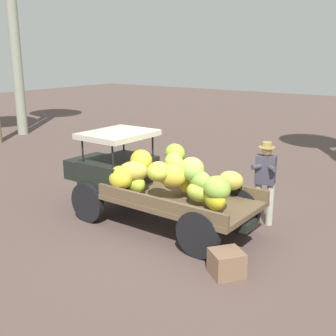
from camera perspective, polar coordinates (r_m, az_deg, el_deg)
name	(u,v)px	position (r m, az deg, el deg)	size (l,w,h in m)	color
ground_plane	(176,224)	(9.17, 1.07, -7.49)	(60.00, 60.00, 0.00)	brown
truck	(151,179)	(8.94, -2.28, -1.52)	(4.51, 1.84, 1.87)	black
farmer	(265,178)	(9.07, 12.82, -1.32)	(0.53, 0.49, 1.78)	#B1B09C
wooden_crate	(227,263)	(7.21, 7.82, -12.46)	(0.51, 0.48, 0.42)	brown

